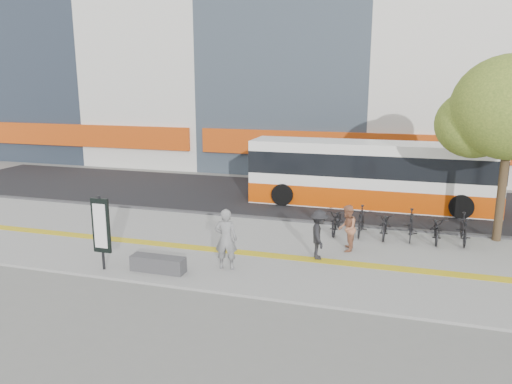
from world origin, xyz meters
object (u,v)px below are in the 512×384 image
(bench, at_px, (158,264))
(street_tree, at_px, (509,110))
(pedestrian_dark, at_px, (319,235))
(bus, at_px, (370,176))
(signboard, at_px, (101,227))
(pedestrian_tan, at_px, (347,228))
(seated_woman, at_px, (226,239))

(bench, distance_m, street_tree, 12.23)
(street_tree, xyz_separation_m, pedestrian_dark, (-5.55, -3.65, -3.66))
(bus, bearing_deg, pedestrian_dark, -97.77)
(bench, relative_size, pedestrian_dark, 1.04)
(signboard, relative_size, pedestrian_tan, 1.46)
(bench, relative_size, bus, 0.15)
(bus, relative_size, seated_woman, 5.83)
(seated_woman, distance_m, pedestrian_tan, 4.09)
(bench, bearing_deg, pedestrian_tan, 33.95)
(bus, bearing_deg, bench, -118.36)
(signboard, bearing_deg, pedestrian_tan, 29.07)
(pedestrian_tan, bearing_deg, pedestrian_dark, -38.75)
(street_tree, height_order, pedestrian_tan, street_tree)
(signboard, relative_size, seated_woman, 1.22)
(seated_woman, xyz_separation_m, pedestrian_tan, (3.18, 2.58, -0.15))
(pedestrian_dark, bearing_deg, signboard, 99.78)
(bench, distance_m, pedestrian_dark, 4.88)
(bench, distance_m, pedestrian_tan, 6.02)
(bench, height_order, seated_woman, seated_woman)
(bench, bearing_deg, pedestrian_dark, 29.26)
(signboard, bearing_deg, seated_woman, 17.60)
(bus, xyz_separation_m, pedestrian_tan, (-0.26, -6.35, -0.54))
(seated_woman, height_order, pedestrian_tan, seated_woman)
(seated_woman, relative_size, pedestrian_tan, 1.19)
(bench, xyz_separation_m, bus, (5.23, 9.70, 1.07))
(bus, bearing_deg, street_tree, -38.99)
(signboard, distance_m, pedestrian_dark, 6.44)
(bus, relative_size, pedestrian_dark, 6.82)
(bench, xyz_separation_m, signboard, (-1.60, -0.31, 1.06))
(street_tree, relative_size, seated_woman, 3.51)
(street_tree, bearing_deg, bench, -148.38)
(pedestrian_tan, xyz_separation_m, pedestrian_dark, (-0.74, -0.98, 0.02))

